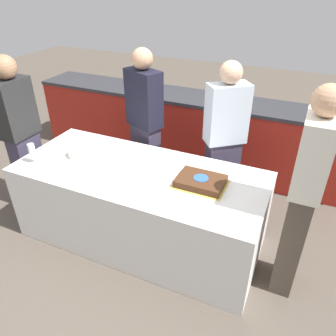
# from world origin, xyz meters

# --- Properties ---
(ground_plane) EXTENTS (14.00, 14.00, 0.00)m
(ground_plane) POSITION_xyz_m (0.00, 0.00, 0.00)
(ground_plane) COLOR brown
(back_counter) EXTENTS (4.40, 0.58, 0.92)m
(back_counter) POSITION_xyz_m (0.00, 1.55, 0.46)
(back_counter) COLOR #A82319
(back_counter) RESTS_ON ground_plane
(dining_table) EXTENTS (2.20, 0.94, 0.75)m
(dining_table) POSITION_xyz_m (0.00, 0.00, 0.37)
(dining_table) COLOR white
(dining_table) RESTS_ON ground_plane
(cake) EXTENTS (0.42, 0.32, 0.06)m
(cake) POSITION_xyz_m (0.55, 0.03, 0.78)
(cake) COLOR gold
(cake) RESTS_ON dining_table
(plate_stack) EXTENTS (0.23, 0.23, 0.06)m
(plate_stack) POSITION_xyz_m (-0.63, 0.03, 0.78)
(plate_stack) COLOR white
(plate_stack) RESTS_ON dining_table
(wine_glass) EXTENTS (0.07, 0.07, 0.18)m
(wine_glass) POSITION_xyz_m (-0.93, -0.25, 0.87)
(wine_glass) COLOR white
(wine_glass) RESTS_ON dining_table
(side_plate_near_cake) EXTENTS (0.18, 0.18, 0.00)m
(side_plate_near_cake) POSITION_xyz_m (0.59, 0.33, 0.75)
(side_plate_near_cake) COLOR white
(side_plate_near_cake) RESTS_ON dining_table
(person_cutting_cake) EXTENTS (0.42, 0.39, 1.59)m
(person_cutting_cake) POSITION_xyz_m (0.55, 0.69, 0.82)
(person_cutting_cake) COLOR #383347
(person_cutting_cake) RESTS_ON ground_plane
(person_seated_left) EXTENTS (0.22, 0.36, 1.60)m
(person_seated_left) POSITION_xyz_m (-1.32, 0.00, 0.84)
(person_seated_left) COLOR #383347
(person_seated_left) RESTS_ON ground_plane
(person_seated_right) EXTENTS (0.20, 0.36, 1.68)m
(person_seated_right) POSITION_xyz_m (1.32, 0.00, 0.87)
(person_seated_right) COLOR #4C4238
(person_seated_right) RESTS_ON ground_plane
(person_standing_back) EXTENTS (0.43, 0.33, 1.62)m
(person_standing_back) POSITION_xyz_m (-0.30, 0.69, 0.84)
(person_standing_back) COLOR #383347
(person_standing_back) RESTS_ON ground_plane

